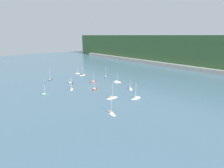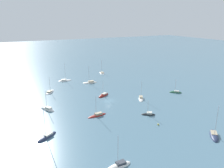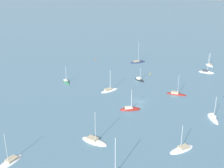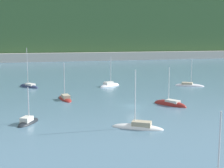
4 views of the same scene
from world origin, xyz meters
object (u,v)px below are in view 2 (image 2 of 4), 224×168
(sailboat_9, at_px, (119,166))
(sailboat_10, at_px, (48,110))
(sailboat_8, at_px, (102,73))
(sailboat_5, at_px, (148,114))
(sailboat_4, at_px, (214,136))
(sailboat_1, at_px, (141,99))
(sailboat_11, at_px, (90,83))
(sailboat_6, at_px, (47,137))
(mooring_buoy_1, at_px, (158,124))
(sailboat_2, at_px, (104,96))
(sailboat_12, at_px, (97,115))
(sailboat_7, at_px, (50,92))
(sailboat_3, at_px, (65,81))
(sailboat_0, at_px, (176,93))

(sailboat_9, xyz_separation_m, sailboat_10, (44.53, 8.61, -0.00))
(sailboat_8, bearing_deg, sailboat_5, 178.94)
(sailboat_10, bearing_deg, sailboat_4, -167.90)
(sailboat_1, relative_size, sailboat_8, 0.98)
(sailboat_1, height_order, sailboat_5, sailboat_1)
(sailboat_5, xyz_separation_m, sailboat_8, (68.79, -12.04, -0.01))
(sailboat_4, relative_size, sailboat_11, 1.07)
(sailboat_6, xyz_separation_m, mooring_buoy_1, (-9.67, -36.29, 0.17))
(sailboat_2, height_order, sailboat_10, sailboat_10)
(sailboat_1, relative_size, sailboat_6, 0.80)
(sailboat_12, xyz_separation_m, mooring_buoy_1, (-16.85, -15.89, 0.13))
(sailboat_4, distance_m, sailboat_7, 76.83)
(sailboat_2, relative_size, sailboat_9, 0.88)
(sailboat_2, bearing_deg, sailboat_3, -104.43)
(sailboat_3, bearing_deg, sailboat_8, 17.57)
(sailboat_7, bearing_deg, sailboat_9, -141.02)
(sailboat_8, distance_m, mooring_buoy_1, 78.65)
(sailboat_3, xyz_separation_m, sailboat_5, (-61.93, -15.65, 0.01))
(sailboat_2, xyz_separation_m, sailboat_3, (34.18, 9.49, 0.04))
(sailboat_2, distance_m, sailboat_6, 41.85)
(sailboat_3, height_order, mooring_buoy_1, sailboat_3)
(sailboat_4, xyz_separation_m, sailboat_5, (22.58, 8.97, 0.05))
(sailboat_10, bearing_deg, sailboat_6, 136.78)
(sailboat_6, relative_size, mooring_buoy_1, 21.28)
(sailboat_6, distance_m, sailboat_7, 44.83)
(sailboat_6, bearing_deg, sailboat_4, 119.66)
(sailboat_1, bearing_deg, sailboat_9, -8.81)
(sailboat_6, distance_m, sailboat_12, 21.63)
(sailboat_3, xyz_separation_m, mooring_buoy_1, (-70.50, -13.52, 0.16))
(sailboat_4, distance_m, sailboat_12, 41.01)
(sailboat_5, xyz_separation_m, sailboat_7, (44.71, 28.08, -0.04))
(sailboat_2, bearing_deg, sailboat_10, -20.00)
(sailboat_8, height_order, sailboat_10, sailboat_8)
(sailboat_1, bearing_deg, sailboat_4, 34.66)
(sailboat_12, relative_size, mooring_buoy_1, 15.83)
(sailboat_5, relative_size, sailboat_11, 0.59)
(sailboat_0, distance_m, sailboat_10, 62.17)
(sailboat_10, bearing_deg, sailboat_9, 159.85)
(sailboat_7, distance_m, sailboat_8, 46.79)
(sailboat_0, bearing_deg, sailboat_9, 72.80)
(sailboat_3, xyz_separation_m, sailboat_4, (-84.51, -24.62, -0.04))
(sailboat_10, bearing_deg, sailboat_0, -128.38)
(sailboat_3, xyz_separation_m, sailboat_9, (-83.55, 9.48, 0.01))
(sailboat_3, bearing_deg, sailboat_5, -72.16)
(sailboat_4, xyz_separation_m, sailboat_8, (91.37, -3.07, 0.04))
(sailboat_9, height_order, sailboat_11, sailboat_11)
(sailboat_2, relative_size, sailboat_3, 0.77)
(sailboat_10, bearing_deg, sailboat_12, -164.04)
(sailboat_8, xyz_separation_m, sailboat_11, (-17.74, 15.84, 0.01))
(sailboat_9, bearing_deg, sailboat_5, -140.98)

